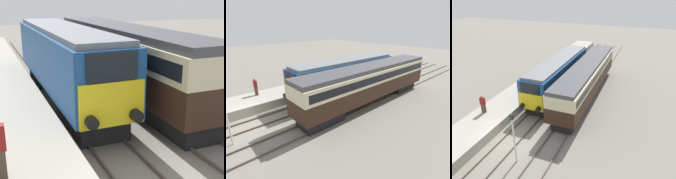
# 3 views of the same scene
# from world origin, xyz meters

# --- Properties ---
(platform_left) EXTENTS (3.50, 50.00, 0.89)m
(platform_left) POSITION_xyz_m (-3.30, 8.00, 0.44)
(platform_left) COLOR #9E998C
(platform_left) RESTS_ON ground_plane
(rails_near_track) EXTENTS (1.51, 60.00, 0.14)m
(rails_near_track) POSITION_xyz_m (0.00, 5.00, 0.07)
(rails_near_track) COLOR #4C4238
(rails_near_track) RESTS_ON ground_plane
(rails_far_track) EXTENTS (1.50, 60.00, 0.14)m
(rails_far_track) POSITION_xyz_m (3.40, 5.00, 0.07)
(rails_far_track) COLOR #4C4238
(rails_far_track) RESTS_ON ground_plane
(locomotive) EXTENTS (2.70, 13.92, 3.96)m
(locomotive) POSITION_xyz_m (0.00, 10.57, 2.20)
(locomotive) COLOR black
(locomotive) RESTS_ON ground_plane
(passenger_carriage) EXTENTS (2.75, 16.42, 3.90)m
(passenger_carriage) POSITION_xyz_m (3.40, 10.56, 2.35)
(passenger_carriage) COLOR black
(passenger_carriage) RESTS_ON ground_plane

